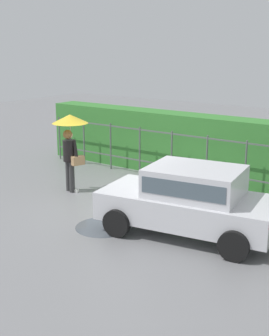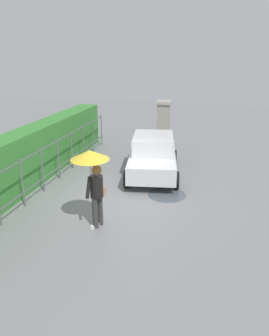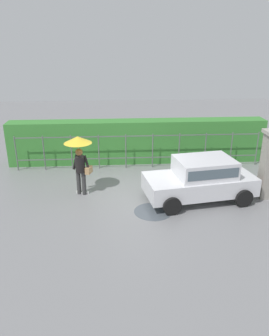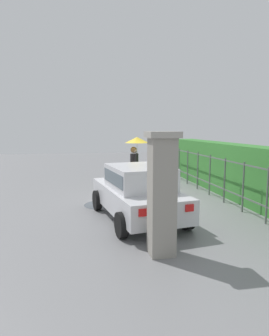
{
  "view_description": "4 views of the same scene",
  "coord_description": "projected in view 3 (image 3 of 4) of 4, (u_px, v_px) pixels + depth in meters",
  "views": [
    {
      "loc": [
        6.74,
        -8.81,
        3.93
      ],
      "look_at": [
        0.41,
        -0.13,
        1.07
      ],
      "focal_mm": 49.71,
      "sensor_mm": 36.0,
      "label": 1
    },
    {
      "loc": [
        -8.96,
        -2.7,
        4.4
      ],
      "look_at": [
        0.08,
        -0.45,
        0.98
      ],
      "focal_mm": 34.23,
      "sensor_mm": 36.0,
      "label": 2
    },
    {
      "loc": [
        -0.73,
        -10.75,
        5.15
      ],
      "look_at": [
        -0.03,
        -0.16,
        1.04
      ],
      "focal_mm": 35.02,
      "sensor_mm": 36.0,
      "label": 3
    },
    {
      "loc": [
        10.05,
        -2.18,
        2.49
      ],
      "look_at": [
        -0.08,
        -0.28,
        1.11
      ],
      "focal_mm": 32.16,
      "sensor_mm": 36.0,
      "label": 4
    }
  ],
  "objects": [
    {
      "name": "ground_plane",
      "position": [
        135.0,
        193.0,
        11.91
      ],
      "size": [
        40.0,
        40.0,
        0.0
      ],
      "primitive_type": "plane",
      "color": "slate"
    },
    {
      "name": "car",
      "position": [
        201.0,
        178.0,
        11.18
      ],
      "size": [
        3.92,
        2.32,
        1.48
      ],
      "rotation": [
        0.0,
        0.0,
        3.3
      ],
      "color": "silver",
      "rests_on": "ground"
    },
    {
      "name": "pedestrian",
      "position": [
        79.0,
        152.0,
        11.33
      ],
      "size": [
        0.97,
        0.97,
        2.12
      ],
      "rotation": [
        0.0,
        0.0,
        1.24
      ],
      "color": "#333333",
      "rests_on": "ground"
    },
    {
      "name": "gate_pillar",
      "position": [
        269.0,
        164.0,
        11.17
      ],
      "size": [
        0.6,
        0.6,
        2.42
      ],
      "color": "gray",
      "rests_on": "ground"
    },
    {
      "name": "fence_section",
      "position": [
        139.0,
        149.0,
        14.03
      ],
      "size": [
        10.42,
        0.05,
        1.5
      ],
      "color": "#59605B",
      "rests_on": "ground"
    },
    {
      "name": "hedge_row",
      "position": [
        138.0,
        141.0,
        14.74
      ],
      "size": [
        11.37,
        0.9,
        1.9
      ],
      "primitive_type": "cube",
      "color": "#387F33",
      "rests_on": "ground"
    },
    {
      "name": "puddle_near",
      "position": [
        153.0,
        211.0,
        10.61
      ],
      "size": [
        1.24,
        1.24,
        0.0
      ],
      "primitive_type": "cylinder",
      "color": "#4C545B",
      "rests_on": "ground"
    }
  ]
}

